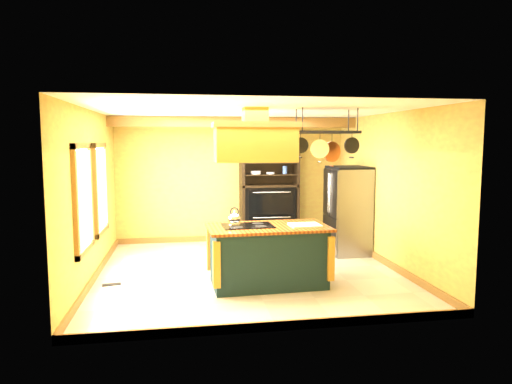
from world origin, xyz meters
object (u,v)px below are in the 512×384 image
object	(u,v)px
range_hood	(255,140)
pot_rack	(326,138)
refrigerator	(347,212)
kitchen_island	(268,255)
hutch	(269,203)

from	to	relation	value
range_hood	pot_rack	xyz separation A→B (m)	(1.10, 0.00, 0.03)
range_hood	refrigerator	bearing A→B (deg)	39.19
kitchen_island	refrigerator	xyz separation A→B (m)	(1.92, 1.73, 0.35)
range_hood	refrigerator	distance (m)	3.07
pot_rack	hutch	size ratio (longest dim) A/B	0.45
pot_rack	kitchen_island	bearing A→B (deg)	-179.88
kitchen_island	range_hood	bearing A→B (deg)	177.81
refrigerator	hutch	size ratio (longest dim) A/B	0.76
range_hood	hutch	xyz separation A→B (m)	(0.79, 3.02, -1.36)
range_hood	hutch	bearing A→B (deg)	75.40
range_hood	pot_rack	distance (m)	1.10
pot_rack	hutch	bearing A→B (deg)	96.01
range_hood	pot_rack	bearing A→B (deg)	0.14
kitchen_island	refrigerator	bearing A→B (deg)	39.57
refrigerator	hutch	distance (m)	1.86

